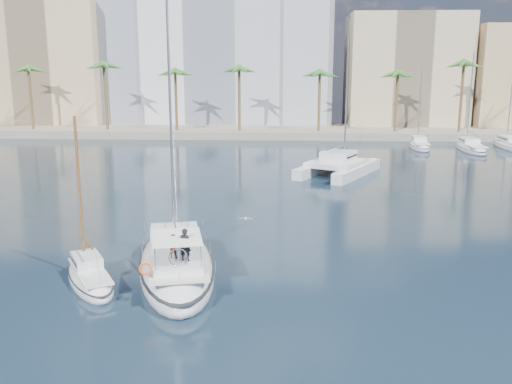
{
  "coord_description": "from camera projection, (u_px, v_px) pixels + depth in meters",
  "views": [
    {
      "loc": [
        1.01,
        -33.79,
        11.74
      ],
      "look_at": [
        -0.78,
        1.5,
        3.72
      ],
      "focal_mm": 40.0,
      "sensor_mm": 36.0,
      "label": 1
    }
  ],
  "objects": [
    {
      "name": "seagull",
      "position": [
        246.0,
        219.0,
        41.04
      ],
      "size": [
        0.97,
        0.42,
        0.18
      ],
      "color": "silver",
      "rests_on": "ground"
    },
    {
      "name": "moored_yacht_a",
      "position": [
        419.0,
        148.0,
        80.35
      ],
      "size": [
        3.37,
        9.52,
        11.9
      ],
      "primitive_type": null,
      "rotation": [
        0.0,
        0.0,
        -0.07
      ],
      "color": "silver",
      "rests_on": "ground"
    },
    {
      "name": "catamaran",
      "position": [
        338.0,
        164.0,
        61.25
      ],
      "size": [
        10.12,
        12.43,
        16.33
      ],
      "rotation": [
        0.0,
        0.0,
        -0.49
      ],
      "color": "silver",
      "rests_on": "ground"
    },
    {
      "name": "building_modern",
      "position": [
        215.0,
        50.0,
        104.15
      ],
      "size": [
        42.0,
        16.0,
        28.0
      ],
      "primitive_type": "cube",
      "color": "silver",
      "rests_on": "ground"
    },
    {
      "name": "quay",
      "position": [
        279.0,
        131.0,
        94.84
      ],
      "size": [
        120.0,
        14.0,
        1.2
      ],
      "primitive_type": "cube",
      "color": "gray",
      "rests_on": "ground"
    },
    {
      "name": "moored_yacht_b",
      "position": [
        471.0,
        151.0,
        78.08
      ],
      "size": [
        3.32,
        10.83,
        13.72
      ],
      "primitive_type": null,
      "rotation": [
        0.0,
        0.0,
        -0.02
      ],
      "color": "silver",
      "rests_on": "ground"
    },
    {
      "name": "palm_centre",
      "position": [
        279.0,
        72.0,
        88.8
      ],
      "size": [
        3.6,
        3.6,
        12.3
      ],
      "color": "brown",
      "rests_on": "ground"
    },
    {
      "name": "ground",
      "position": [
        267.0,
        255.0,
        35.56
      ],
      "size": [
        160.0,
        160.0,
        0.0
      ],
      "primitive_type": "plane",
      "color": "black",
      "rests_on": "ground"
    },
    {
      "name": "building_tan_left",
      "position": [
        46.0,
        67.0,
        102.4
      ],
      "size": [
        22.0,
        14.0,
        22.0
      ],
      "primitive_type": "cube",
      "color": "tan",
      "rests_on": "ground"
    },
    {
      "name": "main_sloop",
      "position": [
        176.0,
        264.0,
        32.43
      ],
      "size": [
        6.96,
        13.76,
        19.53
      ],
      "rotation": [
        0.0,
        0.0,
        0.22
      ],
      "color": "silver",
      "rests_on": "ground"
    },
    {
      "name": "palm_left",
      "position": [
        65.0,
        72.0,
        90.48
      ],
      "size": [
        3.6,
        3.6,
        12.3
      ],
      "color": "brown",
      "rests_on": "ground"
    },
    {
      "name": "small_sloop",
      "position": [
        90.0,
        277.0,
        30.92
      ],
      "size": [
        5.12,
        6.78,
        9.53
      ],
      "rotation": [
        0.0,
        0.0,
        0.52
      ],
      "color": "silver",
      "rests_on": "ground"
    },
    {
      "name": "building_beige",
      "position": [
        405.0,
        73.0,
        100.44
      ],
      "size": [
        20.0,
        14.0,
        20.0
      ],
      "primitive_type": "cube",
      "color": "tan",
      "rests_on": "ground"
    },
    {
      "name": "palm_right",
      "position": [
        501.0,
        73.0,
        87.12
      ],
      "size": [
        3.6,
        3.6,
        12.3
      ],
      "color": "brown",
      "rests_on": "ground"
    }
  ]
}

